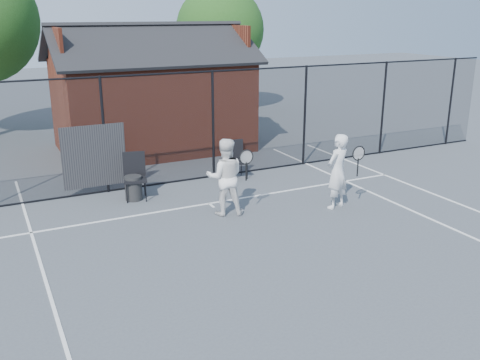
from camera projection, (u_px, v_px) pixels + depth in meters
name	position (u px, v px, depth m)	size (l,w,h in m)	color
ground	(269.00, 251.00, 10.52)	(80.00, 80.00, 0.00)	#464B51
court_lines	(305.00, 279.00, 9.39)	(11.02, 18.00, 0.01)	white
fence	(168.00, 131.00, 14.23)	(22.04, 3.00, 3.00)	black
clubhouse	(152.00, 102.00, 17.95)	(6.50, 4.36, 4.19)	maroon
tree_right	(220.00, 30.00, 24.13)	(3.97, 3.97, 5.70)	#382516
player_front	(338.00, 171.00, 12.57)	(0.86, 0.69, 1.80)	white
player_back	(225.00, 177.00, 12.18)	(1.06, 0.93, 1.79)	white
chair_left	(135.00, 178.00, 13.22)	(0.55, 0.57, 1.15)	black
chair_right	(237.00, 160.00, 14.95)	(0.50, 0.52, 1.04)	black
waste_bin	(134.00, 188.00, 13.27)	(0.42, 0.42, 0.62)	#252525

